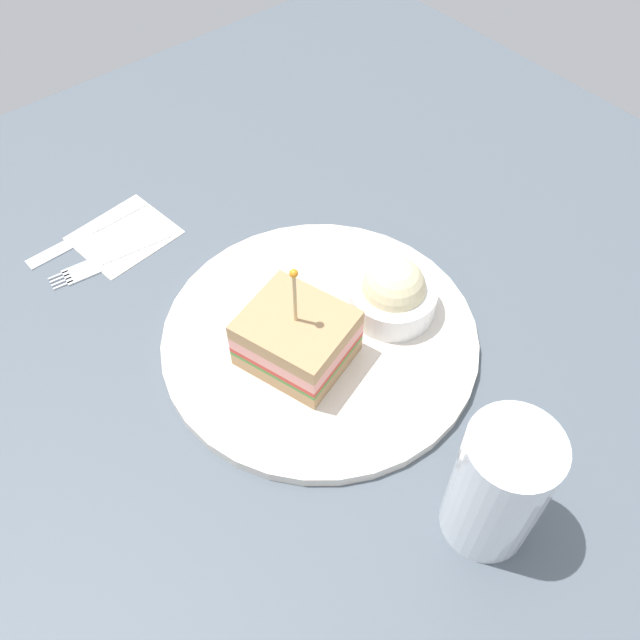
% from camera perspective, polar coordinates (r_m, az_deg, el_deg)
% --- Properties ---
extents(ground_plane, '(1.01, 1.01, 0.02)m').
position_cam_1_polar(ground_plane, '(0.62, 0.00, -2.33)').
color(ground_plane, '#4C5660').
extents(plate, '(0.28, 0.28, 0.01)m').
position_cam_1_polar(plate, '(0.61, 0.00, -1.48)').
color(plate, silver).
rests_on(plate, ground_plane).
extents(sandwich_half_center, '(0.10, 0.10, 0.11)m').
position_cam_1_polar(sandwich_half_center, '(0.57, -1.96, -1.52)').
color(sandwich_half_center, tan).
rests_on(sandwich_half_center, plate).
extents(coleslaw_bowl, '(0.08, 0.08, 0.06)m').
position_cam_1_polar(coleslaw_bowl, '(0.61, 6.09, 2.24)').
color(coleslaw_bowl, white).
rests_on(coleslaw_bowl, plate).
extents(drink_glass, '(0.06, 0.06, 0.12)m').
position_cam_1_polar(drink_glass, '(0.50, 14.53, -13.49)').
color(drink_glass, beige).
rests_on(drink_glass, ground_plane).
extents(napkin, '(0.09, 0.10, 0.00)m').
position_cam_1_polar(napkin, '(0.73, -15.99, 6.82)').
color(napkin, beige).
rests_on(napkin, ground_plane).
extents(fork, '(0.03, 0.13, 0.00)m').
position_cam_1_polar(fork, '(0.71, -18.00, 4.45)').
color(fork, silver).
rests_on(fork, ground_plane).
extents(knife, '(0.02, 0.14, 0.00)m').
position_cam_1_polar(knife, '(0.74, -19.21, 6.57)').
color(knife, silver).
rests_on(knife, ground_plane).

